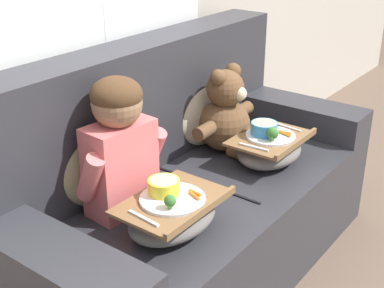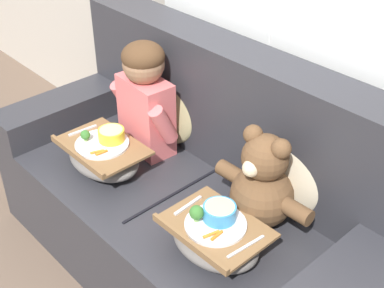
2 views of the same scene
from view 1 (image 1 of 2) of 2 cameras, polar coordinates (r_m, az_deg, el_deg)
ground_plane at (r=2.61m, az=0.41°, el=-13.29°), size 14.00×14.00×0.00m
couch at (r=2.44m, az=-0.91°, el=-5.77°), size 1.88×0.87×1.04m
throw_pillow_behind_child at (r=2.17m, az=-10.43°, el=-1.23°), size 0.41×0.20×0.42m
throw_pillow_behind_teddy at (r=2.67m, az=0.87°, el=4.10°), size 0.39×0.19×0.41m
child_figure at (r=2.03m, az=-7.77°, el=0.41°), size 0.39×0.20×0.55m
teddy_bear at (r=2.59m, az=3.61°, el=3.09°), size 0.45×0.31×0.42m
lap_tray_child at (r=1.98m, az=-2.10°, el=-7.37°), size 0.41×0.28×0.19m
lap_tray_teddy at (r=2.51m, az=8.26°, el=-0.36°), size 0.38×0.28×0.21m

